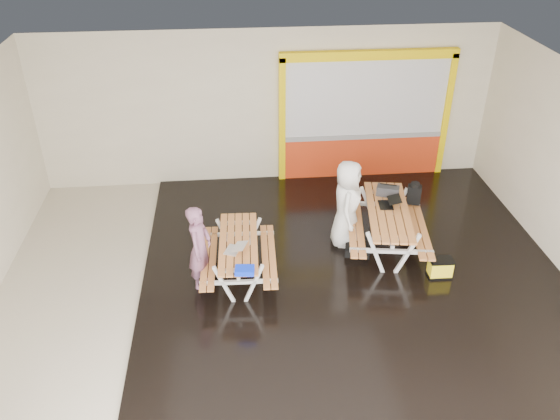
{
  "coord_description": "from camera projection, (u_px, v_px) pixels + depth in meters",
  "views": [
    {
      "loc": [
        -0.83,
        -7.88,
        6.34
      ],
      "look_at": [
        0.0,
        0.9,
        1.0
      ],
      "focal_mm": 36.6,
      "sensor_mm": 36.0,
      "label": 1
    }
  ],
  "objects": [
    {
      "name": "blue_pouch",
      "position": [
        245.0,
        270.0,
        9.09
      ],
      "size": [
        0.33,
        0.24,
        0.09
      ],
      "primitive_type": "cube",
      "rotation": [
        0.0,
        0.0,
        -0.09
      ],
      "color": "#0A2BE5",
      "rests_on": "picnic_table_left"
    },
    {
      "name": "dark_case",
      "position": [
        357.0,
        250.0,
        10.74
      ],
      "size": [
        0.52,
        0.44,
        0.17
      ],
      "primitive_type": "cube",
      "rotation": [
        0.0,
        0.0,
        -0.23
      ],
      "color": "black",
      "rests_on": "deck"
    },
    {
      "name": "laptop_left",
      "position": [
        235.0,
        249.0,
        9.61
      ],
      "size": [
        0.43,
        0.42,
        0.15
      ],
      "color": "silver",
      "rests_on": "picnic_table_left"
    },
    {
      "name": "fluke_bag",
      "position": [
        440.0,
        268.0,
        10.11
      ],
      "size": [
        0.42,
        0.28,
        0.36
      ],
      "color": "black",
      "rests_on": "deck"
    },
    {
      "name": "deck",
      "position": [
        355.0,
        279.0,
        10.15
      ],
      "size": [
        7.5,
        7.98,
        0.05
      ],
      "primitive_type": "cube",
      "color": "black",
      "rests_on": "room"
    },
    {
      "name": "picnic_table_left",
      "position": [
        239.0,
        250.0,
        9.96
      ],
      "size": [
        1.35,
        1.94,
        0.76
      ],
      "color": "#C37639",
      "rests_on": "deck"
    },
    {
      "name": "person_left",
      "position": [
        200.0,
        248.0,
        9.64
      ],
      "size": [
        0.54,
        0.67,
        1.58
      ],
      "primitive_type": "imported",
      "rotation": [
        0.0,
        0.0,
        1.27
      ],
      "color": "#7F4F6B",
      "rests_on": "deck"
    },
    {
      "name": "laptop_right",
      "position": [
        389.0,
        203.0,
        10.7
      ],
      "size": [
        0.42,
        0.38,
        0.17
      ],
      "color": "black",
      "rests_on": "picnic_table_right"
    },
    {
      "name": "toolbox",
      "position": [
        388.0,
        191.0,
        11.02
      ],
      "size": [
        0.47,
        0.35,
        0.25
      ],
      "color": "black",
      "rests_on": "picnic_table_right"
    },
    {
      "name": "backpack",
      "position": [
        414.0,
        193.0,
        11.26
      ],
      "size": [
        0.31,
        0.25,
        0.45
      ],
      "color": "black",
      "rests_on": "picnic_table_right"
    },
    {
      "name": "picnic_table_right",
      "position": [
        388.0,
        219.0,
        10.69
      ],
      "size": [
        1.77,
        2.35,
        0.86
      ],
      "color": "#C37639",
      "rests_on": "deck"
    },
    {
      "name": "room",
      "position": [
        285.0,
        199.0,
        9.16
      ],
      "size": [
        10.02,
        8.02,
        3.52
      ],
      "color": "beige",
      "rests_on": "ground"
    },
    {
      "name": "kiosk",
      "position": [
        364.0,
        119.0,
        12.84
      ],
      "size": [
        3.88,
        0.16,
        3.0
      ],
      "color": "red",
      "rests_on": "room"
    },
    {
      "name": "person_right",
      "position": [
        347.0,
        204.0,
        10.68
      ],
      "size": [
        0.74,
        0.96,
        1.75
      ],
      "primitive_type": "imported",
      "rotation": [
        0.0,
        0.0,
        1.34
      ],
      "color": "white",
      "rests_on": "deck"
    }
  ]
}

